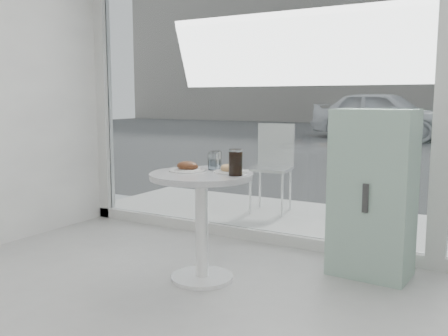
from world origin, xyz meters
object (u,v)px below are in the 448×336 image
Objects in this scene: water_tumbler_a at (213,162)px; water_tumbler_b at (216,161)px; mint_cabinet at (373,194)px; plate_donut at (230,170)px; patio_chair at (273,162)px; cola_glass at (236,163)px; car_white at (384,115)px; main_table at (202,204)px; plate_fritter at (188,168)px.

water_tumbler_b reaches higher than water_tumbler_a.
mint_cabinet is 1.04m from plate_donut.
cola_glass is (0.68, -2.06, 0.26)m from patio_chair.
car_white is at bearing 98.84° from cola_glass.
main_table is 0.27m from plate_fritter.
cola_glass is (-0.74, -0.70, 0.25)m from mint_cabinet.
patio_chair reaches higher than plate_fritter.
mint_cabinet is (1.00, 0.71, 0.05)m from main_table.
plate_fritter is at bearing -123.81° from water_tumbler_b.
water_tumbler_a reaches higher than main_table.
car_white is 13.54m from cola_glass.
water_tumbler_a is at bearing 58.95° from plate_fritter.
plate_donut is at bearing 134.75° from cola_glass.
mint_cabinet is 1.97m from patio_chair.
main_table is 0.40m from cola_glass.
patio_chair reaches higher than water_tumbler_b.
patio_chair is at bearing 108.22° from cola_glass.
patio_chair is 7.92× the size of water_tumbler_a.
mint_cabinet reaches higher than patio_chair.
plate_fritter is 0.20m from water_tumbler_a.
mint_cabinet is 5.15× the size of plate_donut.
water_tumbler_a reaches higher than plate_fritter.
main_table is at bearing -4.49° from plate_fritter.
car_white reaches higher than main_table.
water_tumbler_a is (0.10, 0.17, 0.03)m from plate_fritter.
mint_cabinet is at bearing 43.33° from cola_glass.
patio_chair is at bearing 139.34° from mint_cabinet.
water_tumbler_a is at bearing -149.05° from mint_cabinet.
patio_chair is at bearing 101.34° from main_table.
car_white is 19.10× the size of plate_donut.
plate_donut is at bearing 19.52° from plate_fritter.
plate_fritter is at bearing -121.05° from water_tumbler_a.
plate_fritter is 1.45× the size of cola_glass.
main_table is 5.74× the size of water_tumbler_b.
plate_donut is (0.17, 0.11, 0.24)m from main_table.
car_white is 33.40× the size of water_tumbler_b.
cola_glass is at bearing -45.25° from plate_donut.
plate_donut is 1.75× the size of water_tumbler_b.
patio_chair is 2.19m from cola_glass.
mint_cabinet is 4.70× the size of plate_fritter.
cola_glass is (0.28, -0.16, 0.03)m from water_tumbler_a.
water_tumbler_b is at bearing 56.19° from plate_fritter.
water_tumbler_b reaches higher than plate_fritter.
plate_fritter is 1.09× the size of plate_donut.
patio_chair is 0.21× the size of car_white.
mint_cabinet is at bearing -159.97° from car_white.
water_tumbler_a is at bearing -87.35° from patio_chair.
plate_donut is (0.29, 0.10, -0.01)m from plate_fritter.
mint_cabinet is at bearing 35.53° from main_table.
car_white is at bearing 97.24° from plate_fritter.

